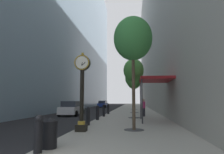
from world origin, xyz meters
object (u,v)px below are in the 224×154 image
at_px(bollard_nearest, 38,133).
at_px(bollard_fifth, 104,110).
at_px(bollard_third, 88,116).
at_px(street_tree_far, 134,81).
at_px(bollard_fourth, 98,112).
at_px(trash_bin, 50,132).
at_px(pedestrian_walking, 144,107).
at_px(street_tree_near, 133,39).
at_px(car_white_near, 72,108).
at_px(street_tree_mid_far, 134,78).
at_px(car_blue_mid, 103,104).
at_px(bollard_sixth, 108,109).
at_px(street_clock, 82,87).
at_px(street_tree_mid_near, 134,71).

bearing_deg(bollard_nearest, bollard_fifth, 90.00).
height_order(bollard_nearest, bollard_third, same).
bearing_deg(street_tree_far, bollard_fourth, -100.17).
bearing_deg(trash_bin, bollard_fifth, 90.44).
bearing_deg(pedestrian_walking, bollard_nearest, -105.92).
bearing_deg(street_tree_near, car_white_near, 123.47).
distance_m(bollard_third, street_tree_far, 20.50).
bearing_deg(bollard_fourth, bollard_fifth, 90.00).
xyz_separation_m(bollard_third, street_tree_mid_far, (2.97, 12.70, 3.80)).
distance_m(street_tree_far, car_blue_mid, 13.81).
distance_m(bollard_third, bollard_fifth, 6.59).
xyz_separation_m(bollard_fourth, bollard_sixth, (0.00, 6.59, 0.00)).
bearing_deg(street_tree_far, bollard_third, -98.51).
distance_m(bollard_nearest, car_blue_mid, 37.83).
bearing_deg(street_tree_mid_far, car_blue_mid, 110.96).
height_order(street_tree_mid_far, trash_bin, street_tree_mid_far).
bearing_deg(street_clock, street_tree_mid_far, 79.67).
xyz_separation_m(bollard_sixth, street_tree_far, (2.97, 9.99, 4.11)).
relative_size(bollard_fourth, car_white_near, 0.28).
xyz_separation_m(street_tree_near, street_tree_far, (0.00, 21.50, -0.39)).
height_order(bollard_third, trash_bin, bollard_third).
height_order(bollard_sixth, pedestrian_walking, pedestrian_walking).
distance_m(street_tree_mid_near, trash_bin, 12.46).
xyz_separation_m(street_clock, street_tree_mid_near, (2.75, 7.92, 2.02)).
bearing_deg(car_blue_mid, bollard_fourth, -81.70).
relative_size(bollard_sixth, street_tree_near, 0.18).
bearing_deg(bollard_fourth, car_white_near, 125.41).
distance_m(street_tree_far, trash_bin, 26.34).
height_order(street_clock, pedestrian_walking, street_clock).
bearing_deg(pedestrian_walking, street_tree_mid_far, 99.51).
bearing_deg(bollard_fourth, bollard_third, -90.00).
height_order(bollard_third, street_tree_far, street_tree_far).
height_order(bollard_third, pedestrian_walking, pedestrian_walking).
bearing_deg(car_white_near, street_clock, -69.31).
relative_size(street_tree_near, car_blue_mid, 1.38).
relative_size(street_clock, car_white_near, 1.00).
xyz_separation_m(bollard_nearest, bollard_fifth, (0.00, 13.17, 0.00)).
bearing_deg(bollard_third, street_tree_mid_far, 76.83).
bearing_deg(pedestrian_walking, bollard_sixth, 144.68).
relative_size(bollard_fifth, street_tree_far, 0.19).
xyz_separation_m(street_clock, bollard_sixth, (-0.22, 12.27, -1.69)).
distance_m(street_tree_mid_far, street_tree_far, 7.17).
bearing_deg(trash_bin, bollard_nearest, -98.96).
xyz_separation_m(street_clock, trash_bin, (-0.13, -3.59, -1.77)).
relative_size(bollard_third, bollard_fifth, 1.00).
xyz_separation_m(street_tree_mid_near, car_white_near, (-7.08, 3.54, -3.68)).
height_order(bollard_third, bollard_sixth, same).
height_order(bollard_fifth, bollard_sixth, same).
xyz_separation_m(bollard_third, bollard_sixth, (0.00, 9.88, 0.00)).
bearing_deg(street_tree_mid_far, bollard_third, -103.17).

